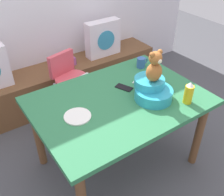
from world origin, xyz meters
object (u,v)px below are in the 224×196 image
(book_stack, at_px, (66,61))
(highchair, at_px, (71,80))
(coffee_mug, at_px, (141,63))
(ketchup_bottle, at_px, (189,93))
(pillow_floral_right, at_px, (103,38))
(dining_table, at_px, (119,108))
(cell_phone, at_px, (124,88))
(teddy_bear, at_px, (155,67))
(infant_seat_teal, at_px, (152,90))
(dinner_plate_near, at_px, (78,116))

(book_stack, distance_m, highchair, 0.47)
(book_stack, xyz_separation_m, coffee_mug, (0.36, -0.93, 0.28))
(highchair, xyz_separation_m, ketchup_bottle, (0.45, -1.14, 0.31))
(pillow_floral_right, height_order, ketchup_bottle, ketchup_bottle)
(dining_table, xyz_separation_m, cell_phone, (0.13, 0.11, 0.10))
(highchair, bearing_deg, book_stack, 69.98)
(coffee_mug, height_order, cell_phone, coffee_mug)
(teddy_bear, bearing_deg, dining_table, 149.59)
(ketchup_bottle, height_order, coffee_mug, ketchup_bottle)
(book_stack, height_order, coffee_mug, coffee_mug)
(pillow_floral_right, bearing_deg, ketchup_bottle, -98.04)
(infant_seat_teal, bearing_deg, highchair, 105.84)
(book_stack, bearing_deg, highchair, -110.02)
(dinner_plate_near, xyz_separation_m, cell_phone, (0.51, 0.12, -0.00))
(dinner_plate_near, bearing_deg, dining_table, 1.72)
(ketchup_bottle, bearing_deg, coffee_mug, 83.92)
(pillow_floral_right, xyz_separation_m, book_stack, (-0.51, 0.02, -0.17))
(dining_table, distance_m, cell_phone, 0.19)
(teddy_bear, xyz_separation_m, dinner_plate_near, (-0.60, 0.12, -0.27))
(ketchup_bottle, distance_m, coffee_mug, 0.65)
(pillow_floral_right, xyz_separation_m, dining_table, (-0.63, -1.22, -0.04))
(infant_seat_teal, bearing_deg, teddy_bear, -90.00)
(highchair, bearing_deg, teddy_bear, -74.17)
(pillow_floral_right, bearing_deg, book_stack, 177.66)
(dining_table, bearing_deg, book_stack, 84.53)
(ketchup_bottle, xyz_separation_m, coffee_mug, (0.07, 0.64, -0.04))
(book_stack, distance_m, dining_table, 1.25)
(highchair, bearing_deg, dinner_plate_near, -112.67)
(dining_table, relative_size, ketchup_bottle, 7.35)
(infant_seat_teal, height_order, coffee_mug, infant_seat_teal)
(pillow_floral_right, height_order, book_stack, pillow_floral_right)
(infant_seat_teal, bearing_deg, ketchup_bottle, -47.67)
(ketchup_bottle, bearing_deg, cell_phone, 122.74)
(infant_seat_teal, relative_size, coffee_mug, 2.75)
(teddy_bear, bearing_deg, pillow_floral_right, 73.21)
(highchair, distance_m, infant_seat_teal, 1.01)
(pillow_floral_right, height_order, dinner_plate_near, pillow_floral_right)
(dinner_plate_near, bearing_deg, teddy_bear, -11.25)
(book_stack, relative_size, ketchup_bottle, 1.08)
(coffee_mug, relative_size, cell_phone, 0.83)
(highchair, distance_m, coffee_mug, 0.77)
(pillow_floral_right, distance_m, ketchup_bottle, 1.58)
(teddy_bear, distance_m, dinner_plate_near, 0.67)
(dining_table, xyz_separation_m, ketchup_bottle, (0.41, -0.34, 0.18))
(ketchup_bottle, distance_m, dinner_plate_near, 0.86)
(coffee_mug, bearing_deg, pillow_floral_right, 80.58)
(book_stack, bearing_deg, infant_seat_teal, -85.59)
(highchair, bearing_deg, dining_table, -87.11)
(infant_seat_teal, relative_size, ketchup_bottle, 1.78)
(highchair, height_order, dinner_plate_near, highchair)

